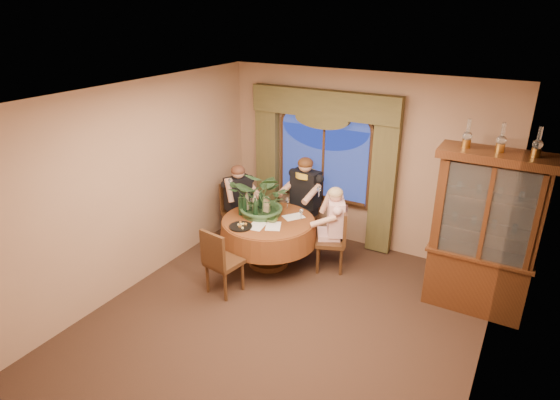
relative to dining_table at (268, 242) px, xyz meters
The scene contains 37 objects.
floor 1.50m from the dining_table, 52.40° to the right, with size 5.00×5.00×0.00m, color black.
wall_back 1.91m from the dining_table, 56.64° to the left, with size 4.50×4.50×0.00m, color #967359.
wall_right 3.50m from the dining_table, 20.17° to the right, with size 5.00×5.00×0.00m, color #967359.
ceiling 2.83m from the dining_table, 52.40° to the right, with size 5.00×5.00×0.00m, color white.
window 1.60m from the dining_table, 77.32° to the left, with size 1.62×0.10×1.32m, color navy, non-canonical shape.
arched_transom 2.15m from the dining_table, 77.32° to the left, with size 1.60×0.06×0.44m, color navy, non-canonical shape.
drapery_left 1.65m from the dining_table, 121.17° to the left, with size 0.38×0.14×2.32m, color #454124.
drapery_right 1.97m from the dining_table, 42.98° to the left, with size 0.38×0.14×2.32m, color #454124.
swag_valance 2.27m from the dining_table, 76.51° to the left, with size 2.45×0.16×0.42m, color #454124, non-canonical shape.
dining_table is the anchor object (origin of this frame).
china_cabinet 2.99m from the dining_table, ahead, with size 1.31×0.52×2.12m, color #391C0E.
oil_lamp_left 3.19m from the dining_table, ahead, with size 0.11×0.11×0.34m, color #A5722D, non-canonical shape.
oil_lamp_center 3.48m from the dining_table, ahead, with size 0.11×0.11×0.34m, color #A5722D, non-canonical shape.
oil_lamp_right 3.79m from the dining_table, ahead, with size 0.11×0.11×0.34m, color #A5722D, non-canonical shape.
chair_right 0.93m from the dining_table, 21.32° to the left, with size 0.42×0.42×0.96m, color black.
chair_back_right 0.94m from the dining_table, 84.33° to the left, with size 0.42×0.42×0.96m, color black.
chair_back 0.98m from the dining_table, 152.69° to the left, with size 0.42×0.42×0.96m, color black.
chair_front_left 0.95m from the dining_table, 98.49° to the right, with size 0.42×0.42×0.96m, color black.
person_pink 1.03m from the dining_table, 27.42° to the left, with size 0.46×0.42×1.27m, color beige, non-canonical shape.
person_back 0.99m from the dining_table, 152.11° to the left, with size 0.48×0.44×1.33m, color black, non-canonical shape.
person_scarf 1.06m from the dining_table, 83.19° to the left, with size 0.52×0.48×1.46m, color black, non-canonical shape.
stoneware_vase 0.55m from the dining_table, 129.25° to the left, with size 0.14×0.14×0.25m, color tan, non-canonical shape.
centerpiece_plant 1.02m from the dining_table, 138.80° to the left, with size 0.98×1.09×0.85m, color #2F532E.
olive_bowl 0.41m from the dining_table, 24.17° to the right, with size 0.16×0.16×0.05m, color #485F2C.
cheese_platter 0.61m from the dining_table, 115.22° to the right, with size 0.33×0.33×0.02m, color black.
wine_bottle_0 0.61m from the dining_table, 167.33° to the left, with size 0.07×0.07×0.33m, color tan.
wine_bottle_1 0.68m from the dining_table, behind, with size 0.07×0.07×0.33m, color tan.
wine_bottle_2 0.70m from the dining_table, behind, with size 0.07×0.07×0.33m, color black.
wine_bottle_3 0.65m from the dining_table, 139.11° to the left, with size 0.07×0.07×0.33m, color black.
wine_bottle_4 0.67m from the dining_table, behind, with size 0.07×0.07×0.33m, color black.
wine_bottle_5 0.57m from the dining_table, 156.14° to the right, with size 0.07×0.07×0.33m, color black.
tasting_paper_0 0.46m from the dining_table, 42.81° to the right, with size 0.21×0.30×0.00m, color white.
tasting_paper_1 0.54m from the dining_table, 41.25° to the left, with size 0.21×0.30×0.00m, color white.
tasting_paper_2 0.47m from the dining_table, 94.41° to the right, with size 0.21×0.30×0.00m, color white.
wine_glass_person_pink 0.67m from the dining_table, 27.42° to the left, with size 0.07×0.07×0.18m, color silver, non-canonical shape.
wine_glass_person_back 0.67m from the dining_table, 152.11° to the left, with size 0.07×0.07×0.18m, color silver, non-canonical shape.
wine_glass_person_scarf 0.67m from the dining_table, 83.19° to the left, with size 0.07×0.07×0.18m, color silver, non-canonical shape.
Camera 1 is at (2.36, -4.21, 3.69)m, focal length 30.00 mm.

